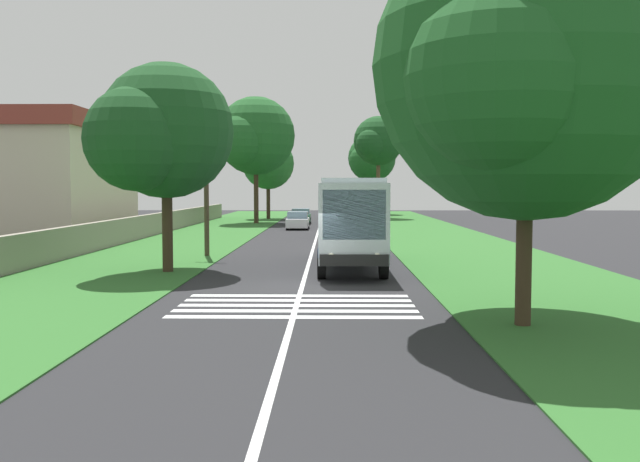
{
  "coord_description": "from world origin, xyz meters",
  "views": [
    {
      "loc": [
        -23.68,
        -0.99,
        3.39
      ],
      "look_at": [
        4.97,
        -0.54,
        1.6
      ],
      "focal_mm": 39.11,
      "sensor_mm": 36.0,
      "label": 1
    }
  ],
  "objects_px": {
    "roadside_tree_left_2": "(267,165)",
    "trailing_car_2": "(301,217)",
    "roadside_tree_right_2": "(377,142)",
    "coach_bus": "(350,217)",
    "roadside_tree_left_0": "(161,135)",
    "roadside_tree_right_0": "(519,75)",
    "utility_pole": "(206,171)",
    "roadside_tree_right_1": "(370,159)",
    "roadside_building": "(52,177)",
    "trailing_car_0": "(342,228)",
    "trailing_car_3": "(338,213)",
    "roadside_tree_left_1": "(254,138)",
    "trailing_car_1": "(298,221)"
  },
  "relations": [
    {
      "from": "roadside_tree_left_2",
      "to": "trailing_car_2",
      "type": "bearing_deg",
      "value": -156.86
    },
    {
      "from": "roadside_tree_right_2",
      "to": "coach_bus",
      "type": "bearing_deg",
      "value": 174.83
    },
    {
      "from": "roadside_tree_left_0",
      "to": "roadside_tree_left_2",
      "type": "distance_m",
      "value": 46.97
    },
    {
      "from": "roadside_tree_right_0",
      "to": "utility_pole",
      "type": "relative_size",
      "value": 1.25
    },
    {
      "from": "roadside_tree_right_1",
      "to": "roadside_building",
      "type": "distance_m",
      "value": 47.62
    },
    {
      "from": "trailing_car_0",
      "to": "trailing_car_2",
      "type": "distance_m",
      "value": 18.63
    },
    {
      "from": "coach_bus",
      "to": "roadside_tree_left_2",
      "type": "bearing_deg",
      "value": 9.66
    },
    {
      "from": "roadside_tree_left_0",
      "to": "trailing_car_3",
      "type": "bearing_deg",
      "value": -9.09
    },
    {
      "from": "trailing_car_2",
      "to": "roadside_tree_right_2",
      "type": "relative_size",
      "value": 0.39
    },
    {
      "from": "trailing_car_3",
      "to": "roadside_tree_right_2",
      "type": "relative_size",
      "value": 0.39
    },
    {
      "from": "roadside_tree_left_2",
      "to": "roadside_building",
      "type": "distance_m",
      "value": 30.69
    },
    {
      "from": "roadside_tree_right_1",
      "to": "roadside_tree_left_0",
      "type": "bearing_deg",
      "value": 169.0
    },
    {
      "from": "roadside_tree_left_2",
      "to": "roadside_tree_right_1",
      "type": "relative_size",
      "value": 0.87
    },
    {
      "from": "trailing_car_2",
      "to": "roadside_tree_left_0",
      "type": "distance_m",
      "value": 38.07
    },
    {
      "from": "roadside_tree_right_0",
      "to": "roadside_building",
      "type": "bearing_deg",
      "value": 38.54
    },
    {
      "from": "roadside_tree_left_1",
      "to": "roadside_tree_left_2",
      "type": "xyz_separation_m",
      "value": [
        9.01,
        -0.39,
        -2.16
      ]
    },
    {
      "from": "trailing_car_1",
      "to": "roadside_tree_left_0",
      "type": "distance_m",
      "value": 29.88
    },
    {
      "from": "coach_bus",
      "to": "utility_pole",
      "type": "xyz_separation_m",
      "value": [
        4.42,
        6.92,
        2.03
      ]
    },
    {
      "from": "roadside_tree_right_2",
      "to": "roadside_tree_left_2",
      "type": "bearing_deg",
      "value": 99.19
    },
    {
      "from": "trailing_car_0",
      "to": "roadside_tree_right_1",
      "type": "relative_size",
      "value": 0.43
    },
    {
      "from": "roadside_tree_left_1",
      "to": "trailing_car_2",
      "type": "bearing_deg",
      "value": -95.16
    },
    {
      "from": "roadside_tree_right_2",
      "to": "trailing_car_0",
      "type": "bearing_deg",
      "value": 171.72
    },
    {
      "from": "trailing_car_0",
      "to": "roadside_tree_right_1",
      "type": "distance_m",
      "value": 41.4
    },
    {
      "from": "trailing_car_0",
      "to": "roadside_tree_left_2",
      "type": "xyz_separation_m",
      "value": [
        27.69,
        7.56,
        5.17
      ]
    },
    {
      "from": "utility_pole",
      "to": "roadside_building",
      "type": "distance_m",
      "value": 17.41
    },
    {
      "from": "trailing_car_2",
      "to": "roadside_tree_left_2",
      "type": "relative_size",
      "value": 0.5
    },
    {
      "from": "trailing_car_0",
      "to": "roadside_tree_right_2",
      "type": "height_order",
      "value": "roadside_tree_right_2"
    },
    {
      "from": "trailing_car_3",
      "to": "roadside_building",
      "type": "height_order",
      "value": "roadside_building"
    },
    {
      "from": "roadside_tree_right_2",
      "to": "utility_pole",
      "type": "distance_m",
      "value": 43.97
    },
    {
      "from": "roadside_tree_left_1",
      "to": "roadside_building",
      "type": "relative_size",
      "value": 0.83
    },
    {
      "from": "roadside_tree_right_1",
      "to": "coach_bus",
      "type": "bearing_deg",
      "value": 175.91
    },
    {
      "from": "roadside_tree_left_0",
      "to": "roadside_tree_right_2",
      "type": "distance_m",
      "value": 50.36
    },
    {
      "from": "roadside_tree_right_1",
      "to": "roadside_tree_right_0",
      "type": "bearing_deg",
      "value": 179.69
    },
    {
      "from": "roadside_tree_left_1",
      "to": "roadside_tree_right_1",
      "type": "relative_size",
      "value": 1.18
    },
    {
      "from": "roadside_tree_left_2",
      "to": "utility_pole",
      "type": "relative_size",
      "value": 1.09
    },
    {
      "from": "roadside_tree_right_1",
      "to": "utility_pole",
      "type": "height_order",
      "value": "roadside_tree_right_1"
    },
    {
      "from": "roadside_tree_right_0",
      "to": "roadside_tree_right_2",
      "type": "distance_m",
      "value": 59.33
    },
    {
      "from": "trailing_car_2",
      "to": "roadside_tree_left_0",
      "type": "bearing_deg",
      "value": 174.06
    },
    {
      "from": "trailing_car_0",
      "to": "roadside_tree_right_1",
      "type": "height_order",
      "value": "roadside_tree_right_1"
    },
    {
      "from": "trailing_car_0",
      "to": "roadside_tree_right_1",
      "type": "xyz_separation_m",
      "value": [
        40.71,
        -4.21,
        6.24
      ]
    },
    {
      "from": "trailing_car_3",
      "to": "roadside_tree_right_0",
      "type": "distance_m",
      "value": 57.56
    },
    {
      "from": "trailing_car_3",
      "to": "utility_pole",
      "type": "distance_m",
      "value": 40.95
    },
    {
      "from": "trailing_car_2",
      "to": "roadside_building",
      "type": "bearing_deg",
      "value": 140.06
    },
    {
      "from": "roadside_tree_right_1",
      "to": "trailing_car_2",
      "type": "bearing_deg",
      "value": 160.93
    },
    {
      "from": "trailing_car_2",
      "to": "roadside_tree_right_1",
      "type": "bearing_deg",
      "value": -19.07
    },
    {
      "from": "trailing_car_1",
      "to": "roadside_tree_left_0",
      "type": "bearing_deg",
      "value": 172.19
    },
    {
      "from": "trailing_car_1",
      "to": "trailing_car_2",
      "type": "height_order",
      "value": "same"
    },
    {
      "from": "trailing_car_3",
      "to": "roadside_tree_right_1",
      "type": "height_order",
      "value": "roadside_tree_right_1"
    },
    {
      "from": "coach_bus",
      "to": "trailing_car_1",
      "type": "distance_m",
      "value": 27.34
    },
    {
      "from": "coach_bus",
      "to": "roadside_tree_right_0",
      "type": "relative_size",
      "value": 1.12
    }
  ]
}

